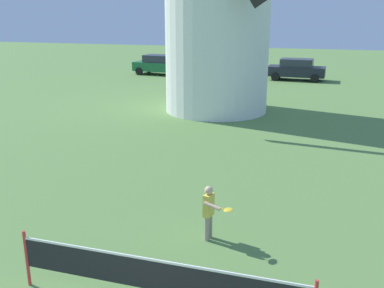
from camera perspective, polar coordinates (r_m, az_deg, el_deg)
The scene contains 5 objects.
tennis_net at distance 7.57m, azimuth -4.67°, elevation -16.68°, with size 5.12×0.06×1.10m.
player_far at distance 9.68m, azimuth 2.28°, elevation -8.54°, with size 0.71×0.62×1.26m.
parked_car_green at distance 35.91m, azimuth -4.31°, elevation 10.26°, with size 4.16×2.18×1.56m.
parked_car_mustard at distance 34.83m, azimuth 4.18°, elevation 10.06°, with size 4.31×2.33×1.56m.
parked_car_black at distance 33.74m, azimuth 13.39°, elevation 9.44°, with size 4.17×1.97×1.56m.
Camera 1 is at (2.49, -3.58, 4.85)m, focal length 41.08 mm.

